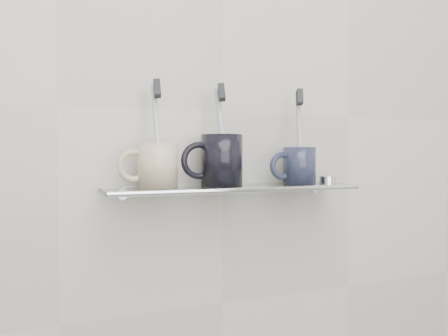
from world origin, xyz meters
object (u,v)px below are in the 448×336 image
shelf_glass (235,188)px  mug_right (299,166)px  mug_center (222,160)px  mug_left (157,166)px

shelf_glass → mug_right: 0.16m
mug_center → mug_left: bearing=172.0°
shelf_glass → mug_right: (0.15, 0.00, 0.04)m
mug_left → mug_right: bearing=20.4°
mug_left → mug_center: (0.13, 0.00, 0.01)m
mug_left → mug_center: size_ratio=0.82×
mug_center → shelf_glass: bearing=-19.3°
shelf_glass → mug_center: size_ratio=5.02×
shelf_glass → mug_right: mug_right is taller
mug_left → mug_right: 0.30m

